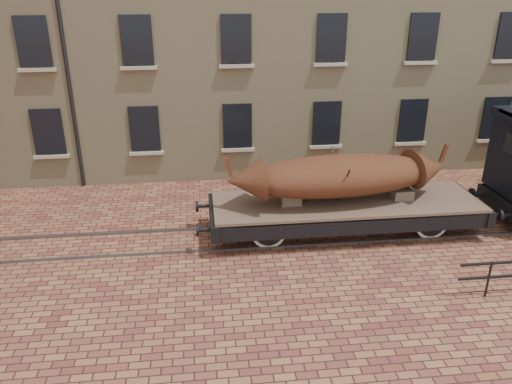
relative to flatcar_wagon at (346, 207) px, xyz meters
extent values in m
plane|color=brown|center=(-0.44, 0.00, -0.87)|extent=(90.00, 90.00, 0.00)
cube|color=black|center=(-9.94, 4.96, 1.33)|extent=(1.10, 0.12, 1.70)
cube|color=#ADA68E|center=(-9.94, 4.90, 0.38)|extent=(1.30, 0.18, 0.12)
cube|color=black|center=(-6.44, 4.96, 1.33)|extent=(1.10, 0.12, 1.70)
cube|color=#ADA68E|center=(-6.44, 4.90, 0.38)|extent=(1.30, 0.18, 0.12)
cube|color=black|center=(-2.94, 4.96, 1.33)|extent=(1.10, 0.12, 1.70)
cube|color=#ADA68E|center=(-2.94, 4.90, 0.38)|extent=(1.30, 0.18, 0.12)
cube|color=black|center=(0.56, 4.96, 1.33)|extent=(1.10, 0.12, 1.70)
cube|color=#ADA68E|center=(0.56, 4.90, 0.38)|extent=(1.30, 0.18, 0.12)
cube|color=black|center=(4.06, 4.96, 1.33)|extent=(1.10, 0.12, 1.70)
cube|color=#ADA68E|center=(4.06, 4.90, 0.38)|extent=(1.30, 0.18, 0.12)
cube|color=black|center=(7.56, 4.96, 1.33)|extent=(1.10, 0.12, 1.70)
cube|color=#ADA68E|center=(7.56, 4.90, 0.38)|extent=(1.30, 0.18, 0.12)
cube|color=black|center=(-9.94, 4.96, 4.53)|extent=(1.10, 0.12, 1.70)
cube|color=#ADA68E|center=(-9.94, 4.90, 3.58)|extent=(1.30, 0.18, 0.12)
cube|color=black|center=(-6.44, 4.96, 4.53)|extent=(1.10, 0.12, 1.70)
cube|color=#ADA68E|center=(-6.44, 4.90, 3.58)|extent=(1.30, 0.18, 0.12)
cube|color=black|center=(-2.94, 4.96, 4.53)|extent=(1.10, 0.12, 1.70)
cube|color=#ADA68E|center=(-2.94, 4.90, 3.58)|extent=(1.30, 0.18, 0.12)
cube|color=black|center=(0.56, 4.96, 4.53)|extent=(1.10, 0.12, 1.70)
cube|color=#ADA68E|center=(0.56, 4.90, 3.58)|extent=(1.30, 0.18, 0.12)
cube|color=black|center=(4.06, 4.96, 4.53)|extent=(1.10, 0.12, 1.70)
cube|color=#ADA68E|center=(4.06, 4.90, 3.58)|extent=(1.30, 0.18, 0.12)
cube|color=black|center=(7.56, 4.96, 4.53)|extent=(1.10, 0.12, 1.70)
cube|color=#ADA68E|center=(7.56, 4.90, 3.58)|extent=(1.30, 0.18, 0.12)
cube|color=#59595E|center=(-0.44, -0.72, -0.84)|extent=(30.00, 0.08, 0.06)
cube|color=#59595E|center=(-0.44, 0.72, -0.84)|extent=(30.00, 0.08, 0.06)
cylinder|color=black|center=(2.56, -3.80, -0.37)|extent=(0.06, 0.06, 1.00)
cube|color=brown|center=(0.00, 0.00, 0.15)|extent=(8.18, 2.40, 0.13)
cube|color=black|center=(0.00, -1.11, -0.11)|extent=(8.18, 0.17, 0.49)
cube|color=black|center=(0.00, 1.11, -0.11)|extent=(8.18, 0.17, 0.49)
cube|color=black|center=(-4.09, 0.00, -0.11)|extent=(0.24, 2.51, 0.49)
cylinder|color=black|center=(-4.39, -0.82, -0.11)|extent=(0.38, 0.11, 0.11)
cylinder|color=black|center=(-4.58, -0.82, -0.11)|extent=(0.09, 0.35, 0.35)
cylinder|color=black|center=(-4.39, 0.82, -0.11)|extent=(0.38, 0.11, 0.11)
cylinder|color=black|center=(-4.58, 0.82, -0.11)|extent=(0.09, 0.35, 0.35)
cube|color=black|center=(4.09, 0.00, -0.11)|extent=(0.24, 2.51, 0.49)
cylinder|color=black|center=(4.39, -0.82, -0.11)|extent=(0.38, 0.11, 0.11)
cylinder|color=black|center=(4.58, -0.82, -0.11)|extent=(0.09, 0.35, 0.35)
cylinder|color=black|center=(4.39, 0.82, -0.11)|extent=(0.38, 0.11, 0.11)
cylinder|color=black|center=(4.58, 0.82, -0.11)|extent=(0.09, 0.35, 0.35)
cylinder|color=black|center=(-2.51, 0.00, -0.35)|extent=(0.11, 2.07, 0.11)
cylinder|color=beige|center=(-2.51, -0.72, -0.35)|extent=(1.05, 0.08, 1.05)
cylinder|color=black|center=(-2.51, -0.72, -0.35)|extent=(0.86, 0.11, 0.86)
cube|color=black|center=(-2.51, -0.85, -0.09)|extent=(0.98, 0.09, 0.11)
cylinder|color=beige|center=(-2.51, 0.72, -0.35)|extent=(1.05, 0.08, 1.05)
cylinder|color=black|center=(-2.51, 0.72, -0.35)|extent=(0.86, 0.11, 0.86)
cube|color=black|center=(-2.51, 0.85, -0.09)|extent=(0.98, 0.09, 0.11)
cylinder|color=black|center=(2.51, 0.00, -0.35)|extent=(0.11, 2.07, 0.11)
cylinder|color=beige|center=(2.51, -0.72, -0.35)|extent=(1.05, 0.08, 1.05)
cylinder|color=black|center=(2.51, -0.72, -0.35)|extent=(0.86, 0.11, 0.86)
cube|color=black|center=(2.51, -0.85, -0.09)|extent=(0.98, 0.09, 0.11)
cylinder|color=beige|center=(2.51, 0.72, -0.35)|extent=(1.05, 0.08, 1.05)
cylinder|color=black|center=(2.51, 0.72, -0.35)|extent=(0.86, 0.11, 0.86)
cube|color=black|center=(2.51, 0.85, -0.09)|extent=(0.98, 0.09, 0.11)
cube|color=black|center=(0.00, 0.00, -0.27)|extent=(4.36, 0.07, 0.07)
cube|color=brown|center=(-1.74, 0.00, 0.37)|extent=(0.60, 0.55, 0.31)
cube|color=brown|center=(1.74, 0.00, 0.37)|extent=(0.60, 0.55, 0.31)
ellipsoid|color=#522112|center=(-0.28, 0.00, 1.05)|extent=(6.18, 2.30, 1.21)
cone|color=#522112|center=(-3.15, -0.20, 1.11)|extent=(1.12, 1.22, 1.15)
cube|color=#522112|center=(-3.62, -0.23, 1.56)|extent=(0.25, 0.14, 0.58)
cone|color=#522112|center=(2.59, 0.20, 1.11)|extent=(1.12, 1.22, 1.15)
cube|color=#522112|center=(3.06, 0.23, 1.56)|extent=(0.25, 0.14, 0.58)
cylinder|color=#3A2D21|center=(-0.28, -0.49, 0.93)|extent=(0.05, 1.04, 1.44)
cylinder|color=#3A2D21|center=(-0.28, 0.49, 0.93)|extent=(0.05, 1.04, 1.44)
cube|color=black|center=(5.09, 0.00, -0.16)|extent=(0.22, 2.42, 0.45)
cylinder|color=black|center=(4.63, -0.81, -0.16)|extent=(0.08, 0.32, 0.32)
cylinder|color=black|center=(4.63, 0.81, -0.16)|extent=(0.08, 0.32, 0.32)
cube|color=black|center=(5.07, 0.00, 1.86)|extent=(0.08, 0.61, 0.61)
camera|label=1|loc=(-4.39, -13.58, 6.44)|focal=35.00mm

